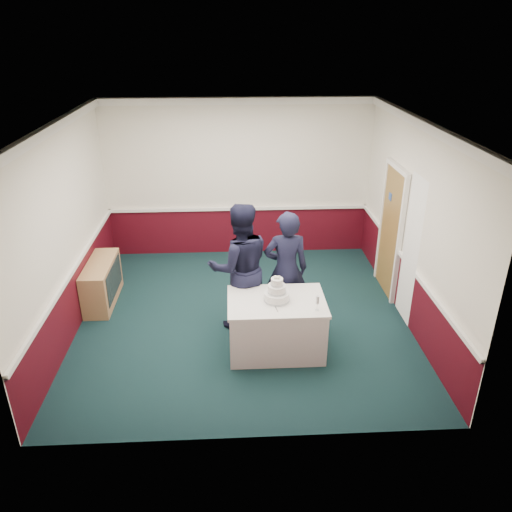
{
  "coord_description": "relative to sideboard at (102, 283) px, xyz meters",
  "views": [
    {
      "loc": [
        -0.16,
        -6.66,
        4.16
      ],
      "look_at": [
        0.19,
        -0.1,
        1.1
      ],
      "focal_mm": 35.0,
      "sensor_mm": 36.0,
      "label": 1
    }
  ],
  "objects": [
    {
      "name": "room_shell",
      "position": [
        2.36,
        -0.01,
        1.62
      ],
      "size": [
        5.0,
        5.0,
        3.0
      ],
      "color": "silver",
      "rests_on": "ground"
    },
    {
      "name": "sideboard",
      "position": [
        0.0,
        0.0,
        0.0
      ],
      "size": [
        0.41,
        1.2,
        0.7
      ],
      "color": "tan",
      "rests_on": "ground"
    },
    {
      "name": "cake_table",
      "position": [
        2.71,
        -1.48,
        0.05
      ],
      "size": [
        1.32,
        0.92,
        0.79
      ],
      "color": "white",
      "rests_on": "ground"
    },
    {
      "name": "person_man",
      "position": [
        2.23,
        -0.81,
        0.62
      ],
      "size": [
        1.06,
        0.89,
        1.94
      ],
      "primitive_type": "imported",
      "rotation": [
        0.0,
        0.0,
        3.32
      ],
      "color": "black",
      "rests_on": "ground"
    },
    {
      "name": "person_woman",
      "position": [
        2.91,
        -0.78,
        0.55
      ],
      "size": [
        0.67,
        0.46,
        1.8
      ],
      "primitive_type": "imported",
      "rotation": [
        0.0,
        0.0,
        3.18
      ],
      "color": "black",
      "rests_on": "ground"
    },
    {
      "name": "ground",
      "position": [
        2.28,
        -0.62,
        -0.35
      ],
      "size": [
        5.0,
        5.0,
        0.0
      ],
      "primitive_type": "plane",
      "color": "#122D2D",
      "rests_on": "ground"
    },
    {
      "name": "champagne_flute",
      "position": [
        3.21,
        -1.76,
        0.58
      ],
      "size": [
        0.05,
        0.05,
        0.21
      ],
      "color": "silver",
      "rests_on": "cake_table"
    },
    {
      "name": "cake_knife",
      "position": [
        2.68,
        -1.68,
        0.44
      ],
      "size": [
        0.05,
        0.22,
        0.0
      ],
      "primitive_type": "cube",
      "rotation": [
        0.0,
        0.0,
        0.18
      ],
      "color": "silver",
      "rests_on": "cake_table"
    },
    {
      "name": "wedding_cake",
      "position": [
        2.71,
        -1.48,
        0.55
      ],
      "size": [
        0.35,
        0.35,
        0.36
      ],
      "color": "white",
      "rests_on": "cake_table"
    }
  ]
}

